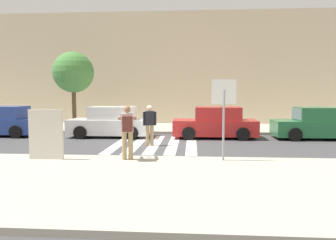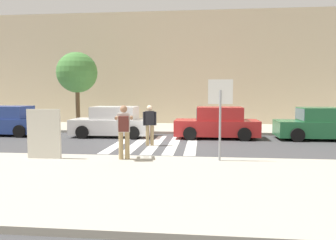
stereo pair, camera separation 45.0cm
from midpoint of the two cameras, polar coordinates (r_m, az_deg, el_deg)
name	(u,v)px [view 1 (the left image)]	position (r m, az deg, el deg)	size (l,w,h in m)	color
ground_plane	(155,145)	(14.30, -3.25, -4.31)	(120.00, 120.00, 0.00)	#424244
sidewalk_near	(126,182)	(8.32, -8.89, -10.63)	(60.00, 6.00, 0.14)	#B2AD9E
sidewalk_far	(166,128)	(20.21, -1.05, -1.40)	(60.00, 4.80, 0.14)	#B2AD9E
building_facade_far	(170,71)	(24.52, -0.11, 8.59)	(56.00, 4.00, 7.73)	beige
crosswalk_stripe_0	(119,143)	(14.79, -9.32, -4.05)	(0.44, 5.20, 0.01)	silver
crosswalk_stripe_1	(137,144)	(14.62, -6.27, -4.12)	(0.44, 5.20, 0.01)	silver
crosswalk_stripe_2	(155,144)	(14.50, -3.15, -4.17)	(0.44, 5.20, 0.01)	silver
crosswalk_stripe_3	(173,144)	(14.42, 0.02, -4.21)	(0.44, 5.20, 0.01)	silver
crosswalk_stripe_4	(191,144)	(14.38, 3.20, -4.24)	(0.44, 5.20, 0.01)	silver
stop_sign	(224,102)	(10.32, 8.47, 3.18)	(0.76, 0.08, 2.54)	gray
photographer_with_backpack	(127,128)	(10.45, -8.33, -1.31)	(0.69, 0.92, 1.72)	tan
pedestrian_crossing	(150,123)	(13.95, -4.13, -0.52)	(0.57, 0.32, 1.72)	tan
parked_car_blue	(2,122)	(19.26, -27.58, -0.31)	(4.10, 1.92, 1.55)	#284293
parked_car_white	(111,123)	(16.94, -10.66, -0.48)	(4.10, 1.92, 1.55)	white
parked_car_red	(215,123)	(16.40, 7.48, -0.61)	(4.10, 1.92, 1.55)	red
parked_car_green	(317,124)	(17.40, 23.92, -0.68)	(4.10, 1.92, 1.55)	#236B3D
street_tree_west	(73,73)	(19.63, -16.80, 7.90)	(2.32, 2.32, 4.43)	brown
advertising_board	(46,134)	(11.23, -21.55, -2.34)	(1.10, 0.12, 1.60)	beige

